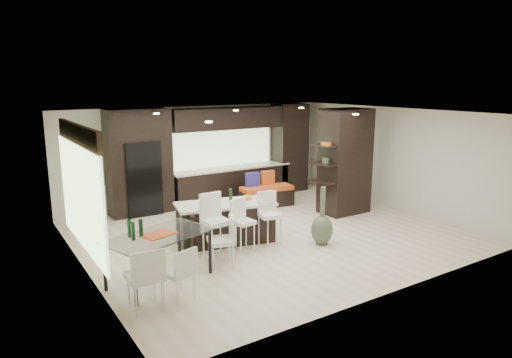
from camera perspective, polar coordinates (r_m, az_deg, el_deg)
ground at (r=10.39m, az=1.80°, el=-6.80°), size 8.00×8.00×0.00m
back_wall at (r=13.02m, az=-6.93°, el=3.12°), size 8.00×0.02×2.70m
left_wall at (r=8.49m, az=-21.01°, el=-2.46°), size 0.02×7.00×2.70m
right_wall at (r=12.70m, az=16.90°, el=2.45°), size 0.02×7.00×2.70m
ceiling at (r=9.85m, az=1.91°, el=8.22°), size 8.00×7.00×0.02m
window_left at (r=8.68m, az=-21.03°, el=-2.14°), size 0.04×3.20×1.90m
window_back at (r=13.23m, az=-4.53°, el=4.18°), size 3.40×0.04×1.20m
stone_accent at (r=8.53m, az=-21.29°, el=3.75°), size 0.08×3.00×0.80m
ceiling_spots at (r=10.06m, az=1.09°, el=8.19°), size 4.00×3.00×0.02m
back_cabinetry at (r=12.96m, az=-4.30°, el=3.13°), size 6.80×0.68×2.70m
refrigerator at (r=12.04m, az=-14.23°, el=0.16°), size 0.90×0.68×1.90m
partition_column at (r=11.96m, az=11.07°, el=2.18°), size 1.20×0.80×2.70m
kitchen_island at (r=9.76m, az=-3.82°, el=-5.44°), size 2.20×1.32×0.86m
stool_left at (r=8.81m, az=-4.99°, el=-6.81°), size 0.48×0.48×1.04m
stool_mid at (r=9.16m, az=-1.58°, el=-6.58°), size 0.43×0.43×0.87m
stool_right at (r=9.46m, az=1.74°, el=-5.77°), size 0.49×0.49×0.93m
bench at (r=12.53m, az=1.34°, el=-2.16°), size 1.51×0.76×0.56m
floor_vase at (r=9.63m, az=8.29°, el=-4.57°), size 0.46×0.46×1.25m
dining_table at (r=8.03m, az=-11.96°, el=-9.69°), size 1.97×1.47×0.84m
chair_near at (r=7.36m, az=-9.70°, el=-11.83°), size 0.54×0.54×0.81m
chair_far at (r=7.13m, az=-13.74°, el=-12.27°), size 0.52×0.52×0.93m
chair_end at (r=8.48m, az=-4.37°, el=-8.15°), size 0.60×0.60×0.87m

